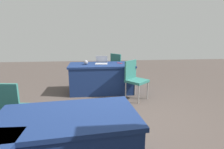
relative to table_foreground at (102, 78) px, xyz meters
name	(u,v)px	position (x,y,z in m)	size (l,w,h in m)	color
ground_plane	(117,125)	(-0.19, 1.88, -0.39)	(14.40, 14.40, 0.00)	#4C423D
table_foreground	(102,78)	(0.00, 0.00, 0.00)	(1.74, 0.83, 0.78)	navy
table_mid_left	(70,147)	(0.49, 3.01, 0.00)	(1.59, 1.02, 0.78)	navy
chair_near_front	(118,66)	(-0.57, -0.92, 0.14)	(0.62, 0.62, 0.94)	#9E9993
chair_tucked_left	(135,78)	(-0.77, 0.60, 0.15)	(0.62, 0.62, 0.94)	#9E9993
chair_aisle	(11,107)	(1.44, 2.19, 0.15)	(0.49, 0.49, 0.95)	#9E9993
laptop_silver	(101,62)	(0.00, -0.05, 0.43)	(0.35, 0.33, 0.21)	silver
yarn_ball	(86,62)	(0.42, 0.02, 0.44)	(0.12, 0.12, 0.12)	gray
scissors_red	(120,63)	(-0.50, -0.08, 0.39)	(0.18, 0.04, 0.01)	red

